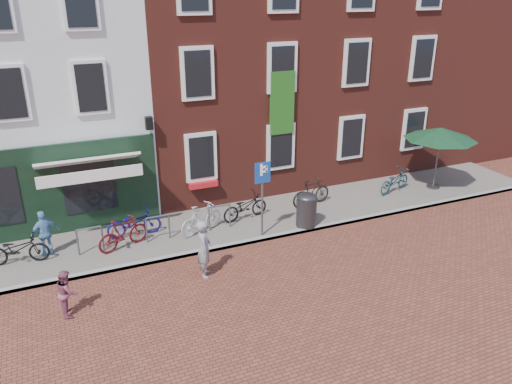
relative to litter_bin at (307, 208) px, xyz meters
name	(u,v)px	position (x,y,z in m)	size (l,w,h in m)	color
ground	(218,251)	(-3.17, -0.30, -0.73)	(80.00, 80.00, 0.00)	brown
sidewalk	(231,223)	(-2.17, 1.20, -0.68)	(24.00, 3.00, 0.10)	slate
building_stucco	(12,75)	(-8.17, 6.70, 3.77)	(8.00, 8.00, 9.00)	silver
building_brick_mid	(203,51)	(-1.17, 6.70, 4.27)	(6.00, 8.00, 10.00)	maroon
building_brick_right	(334,44)	(4.83, 6.70, 4.27)	(6.00, 8.00, 10.00)	maroon
filler_right	(447,49)	(11.33, 6.70, 3.77)	(7.00, 8.00, 9.00)	maroon
litter_bin	(307,208)	(0.00, 0.00, 0.00)	(0.66, 0.66, 1.22)	#353437
parking_sign	(262,186)	(-1.60, -0.06, 1.03)	(0.50, 0.08, 2.43)	#4C4C4F
parasol	(441,131)	(6.18, 1.00, 1.63)	(2.70, 2.70, 2.50)	#4C4C4F
woman	(204,249)	(-3.93, -1.45, 0.09)	(0.60, 0.39, 1.64)	gray
boy	(67,292)	(-7.50, -1.80, -0.14)	(0.57, 0.45, 1.18)	#8F445B
cafe_person	(45,233)	(-7.85, 1.30, 0.07)	(0.81, 0.34, 1.39)	#6499C9
bicycle_0	(17,249)	(-8.62, 1.09, -0.19)	(0.58, 1.68, 0.88)	black
bicycle_1	(123,233)	(-5.73, 0.83, -0.14)	(0.46, 1.63, 0.98)	#540F14
bicycle_2	(134,223)	(-5.29, 1.49, -0.19)	(0.58, 1.68, 0.88)	#140D61
bicycle_3	(201,218)	(-3.29, 0.89, -0.14)	(0.46, 1.63, 0.98)	#B9BABC
bicycle_4	(245,207)	(-1.64, 1.28, -0.19)	(0.58, 1.68, 0.88)	black
bicycle_5	(311,192)	(0.96, 1.40, -0.14)	(0.46, 1.63, 0.98)	black
bicycle_6	(394,181)	(4.48, 1.26, -0.19)	(0.58, 1.68, 0.88)	#143849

